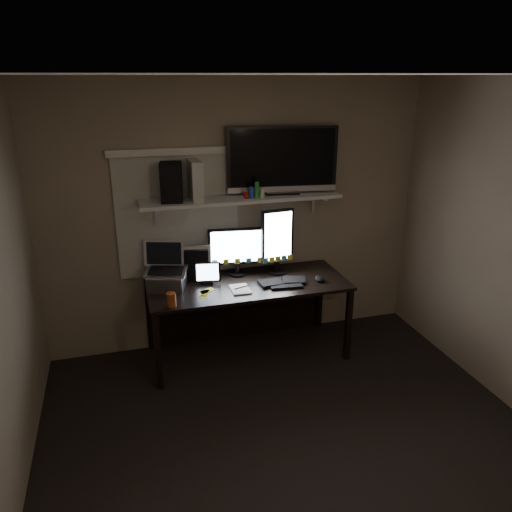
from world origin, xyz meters
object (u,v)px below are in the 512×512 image
object	(u,v)px
cup	(171,300)
tv	(282,160)
keyboard	(282,282)
tablet	(207,273)
speaker	(171,182)
desk	(244,295)
monitor_portrait	(277,241)
laptop	(166,267)
mouse	(319,279)
monitor_landscape	(237,251)
game_console	(195,180)

from	to	relation	value
cup	tv	distance (m)	1.58
keyboard	tablet	bearing A→B (deg)	170.24
tv	speaker	xyz separation A→B (m)	(-1.00, -0.03, -0.13)
desk	monitor_portrait	xyz separation A→B (m)	(0.33, 0.04, 0.49)
keyboard	cup	world-z (taller)	cup
tv	cup	bearing A→B (deg)	-147.33
desk	laptop	distance (m)	0.81
monitor_portrait	cup	bearing A→B (deg)	-162.71
monitor_portrait	mouse	bearing A→B (deg)	-50.25
monitor_landscape	monitor_portrait	world-z (taller)	monitor_portrait
monitor_landscape	monitor_portrait	bearing A→B (deg)	-1.76
laptop	game_console	bearing A→B (deg)	39.23
monitor_landscape	tablet	bearing A→B (deg)	-148.98
desk	keyboard	bearing A→B (deg)	-35.25
monitor_landscape	monitor_portrait	xyz separation A→B (m)	(0.37, -0.06, 0.08)
monitor_landscape	mouse	world-z (taller)	monitor_landscape
mouse	laptop	size ratio (longest dim) A/B	0.31
tablet	speaker	bearing A→B (deg)	164.84
monitor_portrait	tablet	size ratio (longest dim) A/B	2.68
game_console	keyboard	bearing A→B (deg)	-24.43
monitor_portrait	keyboard	bearing A→B (deg)	-102.94
monitor_portrait	game_console	distance (m)	0.96
laptop	tv	world-z (taller)	tv
desk	monitor_landscape	bearing A→B (deg)	112.88
monitor_portrait	mouse	xyz separation A→B (m)	(0.31, -0.30, -0.29)
laptop	keyboard	bearing A→B (deg)	8.01
mouse	cup	size ratio (longest dim) A/B	1.09
game_console	monitor_landscape	bearing A→B (deg)	0.81
keyboard	laptop	bearing A→B (deg)	175.54
tv	speaker	bearing A→B (deg)	-170.88
tv	laptop	bearing A→B (deg)	-164.73
laptop	game_console	size ratio (longest dim) A/B	1.16
monitor_landscape	keyboard	bearing A→B (deg)	-34.97
monitor_portrait	game_console	world-z (taller)	game_console
laptop	monitor_landscape	bearing A→B (deg)	29.29
mouse	tv	bearing A→B (deg)	125.28
tablet	keyboard	bearing A→B (deg)	-4.96
monitor_landscape	keyboard	distance (m)	0.51
tablet	speaker	world-z (taller)	speaker
cup	tv	xyz separation A→B (m)	(1.11, 0.53, 0.99)
desk	monitor_landscape	size ratio (longest dim) A/B	3.40
monitor_landscape	monitor_portrait	size ratio (longest dim) A/B	0.84
desk	speaker	bearing A→B (deg)	172.45
desk	cup	bearing A→B (deg)	-150.09
cup	game_console	bearing A→B (deg)	57.62
desk	monitor_portrait	size ratio (longest dim) A/B	2.86
laptop	tablet	bearing A→B (deg)	17.97
desk	speaker	distance (m)	1.25
laptop	tv	bearing A→B (deg)	25.60
mouse	tv	world-z (taller)	tv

